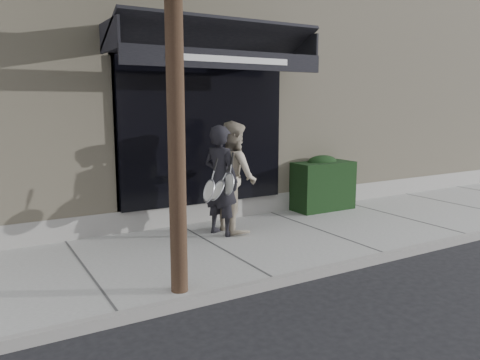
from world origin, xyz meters
TOP-DOWN VIEW (x-y plane):
  - ground at (0.00, 0.00)m, footprint 80.00×80.00m
  - sidewalk at (0.00, 0.00)m, footprint 20.00×3.00m
  - curb at (0.00, -1.55)m, footprint 20.00×0.10m
  - building_facade at (-0.01, 4.96)m, footprint 14.30×8.04m
  - hedge at (1.10, 1.25)m, footprint 1.30×0.70m
  - pedestrian_front at (-1.63, 0.60)m, footprint 0.86×0.97m
  - pedestrian_back at (-1.33, 0.71)m, footprint 0.79×1.00m

SIDE VIEW (x-z plane):
  - ground at x=0.00m, z-range 0.00..0.00m
  - sidewalk at x=0.00m, z-range 0.00..0.12m
  - curb at x=0.00m, z-range 0.00..0.14m
  - hedge at x=1.10m, z-range 0.09..1.23m
  - pedestrian_front at x=-1.63m, z-range 0.12..1.97m
  - pedestrian_back at x=-1.33m, z-range 0.12..2.03m
  - building_facade at x=-0.01m, z-range -0.08..5.56m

